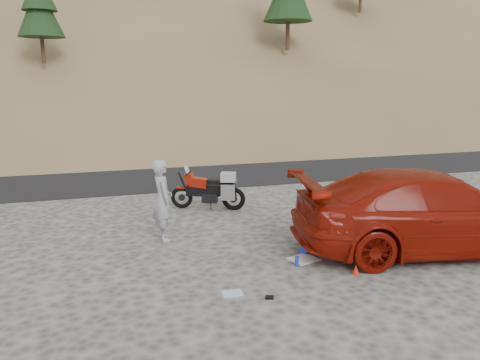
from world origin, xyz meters
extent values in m
plane|color=#42403D|center=(0.00, 0.00, 0.00)|extent=(140.00, 140.00, 0.00)
cube|color=black|center=(0.00, 9.00, 0.00)|extent=(120.00, 7.00, 0.05)
cube|color=brown|center=(2.00, 30.00, 8.00)|extent=(110.00, 51.90, 46.72)
cube|color=brown|center=(2.00, 30.00, 8.30)|extent=(110.00, 43.28, 36.46)
cylinder|color=#382214|center=(-4.00, 14.00, 4.90)|extent=(0.17, 0.17, 1.40)
cone|color=black|center=(-4.00, 14.00, 6.44)|extent=(2.00, 2.00, 2.25)
cylinder|color=#382214|center=(8.00, 15.00, 5.94)|extent=(0.22, 0.22, 1.82)
torus|color=black|center=(0.23, 3.54, 0.31)|extent=(0.61, 0.34, 0.61)
cylinder|color=black|center=(0.23, 3.54, 0.31)|extent=(0.19, 0.12, 0.19)
torus|color=black|center=(1.56, 2.98, 0.31)|extent=(0.65, 0.37, 0.65)
cylinder|color=black|center=(1.56, 2.98, 0.31)|extent=(0.22, 0.15, 0.20)
cylinder|color=black|center=(0.30, 3.51, 0.65)|extent=(0.34, 0.19, 0.75)
cylinder|color=black|center=(0.42, 3.46, 1.01)|extent=(0.26, 0.55, 0.04)
cube|color=black|center=(0.87, 3.27, 0.51)|extent=(1.12, 0.64, 0.28)
cube|color=black|center=(0.96, 3.23, 0.33)|extent=(0.49, 0.42, 0.26)
cube|color=maroon|center=(0.68, 3.35, 0.74)|extent=(0.56, 0.45, 0.29)
cube|color=maroon|center=(0.45, 3.45, 0.86)|extent=(0.38, 0.40, 0.33)
cube|color=silver|center=(0.38, 3.48, 1.10)|extent=(0.21, 0.30, 0.24)
cube|color=black|center=(1.09, 3.18, 0.76)|extent=(0.55, 0.39, 0.11)
cube|color=black|center=(1.41, 3.04, 0.73)|extent=(0.37, 0.28, 0.09)
cube|color=#ACADB1|center=(1.35, 2.80, 0.54)|extent=(0.39, 0.25, 0.42)
cube|color=#ACADB1|center=(1.54, 3.25, 0.54)|extent=(0.39, 0.25, 0.42)
cube|color=#9A9BA0|center=(1.43, 3.03, 0.91)|extent=(0.48, 0.44, 0.24)
cube|color=maroon|center=(0.23, 3.54, 0.59)|extent=(0.30, 0.21, 0.04)
cylinder|color=black|center=(0.94, 3.06, 0.17)|extent=(0.10, 0.19, 0.34)
cylinder|color=#ACADB1|center=(1.34, 2.93, 0.37)|extent=(0.42, 0.24, 0.12)
imported|color=#9A9BA0|center=(-0.60, 1.10, 0.00)|extent=(0.51, 0.70, 1.81)
imported|color=maroon|center=(4.64, -1.15, 0.00)|extent=(6.04, 3.25, 1.66)
cube|color=white|center=(1.89, -0.92, 0.01)|extent=(0.63, 0.60, 0.02)
cylinder|color=#1C2DA8|center=(2.17, -0.53, 0.10)|extent=(0.49, 0.44, 0.19)
cylinder|color=#1C2DA8|center=(1.62, -1.20, 0.10)|extent=(0.09, 0.09, 0.20)
cone|color=#B7200C|center=(2.50, -1.86, 0.09)|extent=(0.19, 0.19, 0.18)
cube|color=black|center=(0.65, -2.31, 0.02)|extent=(0.16, 0.14, 0.04)
cube|color=#97C0EA|center=(0.12, -1.96, 0.01)|extent=(0.36, 0.27, 0.01)
camera|label=1|loc=(-1.85, -8.91, 3.49)|focal=35.00mm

